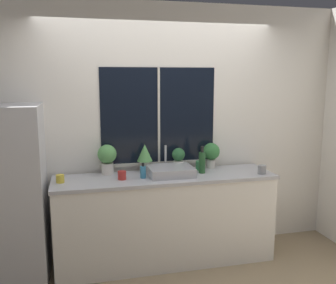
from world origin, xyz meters
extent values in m
plane|color=#937F60|center=(0.00, 0.00, 0.00)|extent=(14.00, 14.00, 0.00)
cube|color=silver|center=(0.00, 0.62, 1.35)|extent=(8.00, 0.06, 2.70)
cube|color=black|center=(0.00, 0.58, 1.52)|extent=(1.24, 0.01, 1.02)
cube|color=beige|center=(0.00, 0.58, 1.52)|extent=(0.02, 0.01, 1.02)
cube|color=beige|center=(0.00, 0.58, 1.00)|extent=(1.30, 0.04, 0.03)
cube|color=silver|center=(2.07, 1.50, 1.35)|extent=(0.06, 7.00, 2.70)
cube|color=white|center=(0.00, 0.28, 0.45)|extent=(2.24, 0.55, 0.90)
cube|color=#ADADB2|center=(0.00, 0.28, 0.91)|extent=(2.26, 0.57, 0.03)
cube|color=#B7B7BC|center=(-1.48, 0.27, 0.84)|extent=(0.61, 0.65, 1.68)
cube|color=#ADADB2|center=(0.05, 0.29, 0.98)|extent=(0.45, 0.37, 0.09)
cylinder|color=#B7B7BC|center=(0.05, 0.50, 0.95)|extent=(0.04, 0.04, 0.03)
cylinder|color=#B7B7BC|center=(0.05, 0.50, 1.08)|extent=(0.02, 0.02, 0.24)
cylinder|color=silver|center=(-0.57, 0.48, 0.99)|extent=(0.12, 0.12, 0.12)
sphere|color=#569951|center=(-0.57, 0.48, 1.14)|extent=(0.19, 0.19, 0.19)
cylinder|color=silver|center=(-0.18, 0.48, 0.99)|extent=(0.11, 0.11, 0.12)
cone|color=#569951|center=(-0.18, 0.48, 1.14)|extent=(0.16, 0.16, 0.18)
cylinder|color=silver|center=(0.19, 0.48, 0.98)|extent=(0.12, 0.12, 0.10)
sphere|color=#2D6638|center=(0.19, 0.48, 1.10)|extent=(0.14, 0.14, 0.14)
cylinder|color=silver|center=(0.57, 0.48, 0.98)|extent=(0.09, 0.09, 0.09)
sphere|color=#387A3D|center=(0.57, 0.48, 1.12)|extent=(0.19, 0.19, 0.19)
cylinder|color=teal|center=(-0.24, 0.25, 0.99)|extent=(0.06, 0.06, 0.12)
cylinder|color=black|center=(-0.24, 0.25, 1.07)|extent=(0.03, 0.03, 0.03)
cylinder|color=#235128|center=(0.40, 0.30, 1.04)|extent=(0.07, 0.07, 0.22)
cylinder|color=black|center=(0.40, 0.30, 1.18)|extent=(0.03, 0.03, 0.06)
cylinder|color=#B72D28|center=(-0.45, 0.24, 0.97)|extent=(0.08, 0.08, 0.08)
cylinder|color=gold|center=(-1.04, 0.27, 0.97)|extent=(0.08, 0.08, 0.08)
cylinder|color=#38844C|center=(0.41, 0.42, 0.98)|extent=(0.08, 0.08, 0.10)
cylinder|color=gray|center=(1.00, 0.11, 0.98)|extent=(0.09, 0.09, 0.09)
camera|label=1|loc=(-0.85, -3.33, 1.93)|focal=40.00mm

